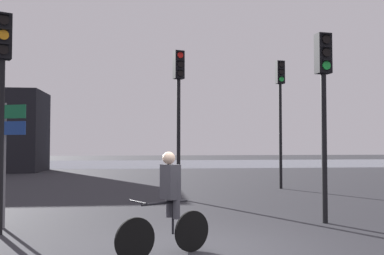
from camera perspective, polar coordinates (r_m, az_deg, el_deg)
ground_plane at (r=7.03m, az=0.55°, el=-16.54°), size 120.00×120.00×0.00m
water_strip at (r=38.42m, az=-5.22°, el=-4.82°), size 80.00×16.00×0.01m
traffic_light_near_left at (r=9.15m, az=-24.03°, el=5.85°), size 0.39×0.41×4.30m
traffic_light_far_right at (r=17.20m, az=11.69°, el=3.55°), size 0.35×0.37×5.03m
traffic_light_near_right at (r=10.00m, az=17.15°, el=4.77°), size 0.35×0.37×4.21m
traffic_light_center at (r=13.65m, az=-1.79°, el=4.20°), size 0.38×0.40×4.72m
direction_sign_post at (r=9.71m, az=-23.86°, el=-1.71°), size 1.03×0.44×2.60m
cyclist at (r=6.76m, az=-3.17°, el=-10.03°), size 1.49×0.91×1.62m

